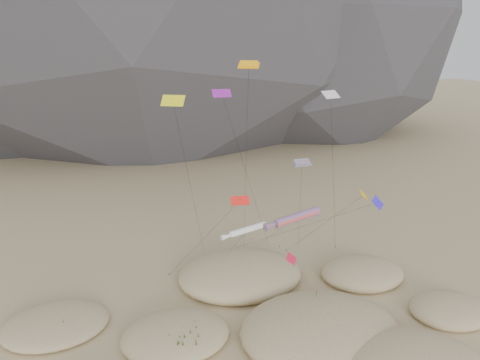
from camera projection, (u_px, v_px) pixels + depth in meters
name	position (u px, v px, depth m)	size (l,w,h in m)	color
ground	(303.00, 358.00, 46.82)	(500.00, 500.00, 0.00)	#CCB789
dunes	(282.00, 329.00, 50.29)	(53.73, 37.68, 3.88)	#CCB789
dune_grass	(285.00, 332.00, 49.57)	(44.72, 29.76, 1.54)	black
kite_stakes	(253.00, 256.00, 68.19)	(25.66, 5.69, 0.30)	#3F2D1E
rainbow_tube_kite	(295.00, 218.00, 51.43)	(7.29, 19.02, 12.55)	#FF461A
white_tube_kite	(245.00, 230.00, 53.24)	(5.83, 10.98, 10.29)	white
orange_parafoil	(249.00, 69.00, 49.41)	(5.26, 14.04, 28.44)	orange
multi_parafoil	(302.00, 164.00, 58.01)	(4.71, 7.77, 16.31)	red
delta_kites	(287.00, 164.00, 52.62)	(27.04, 22.10, 25.21)	#FFB60D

